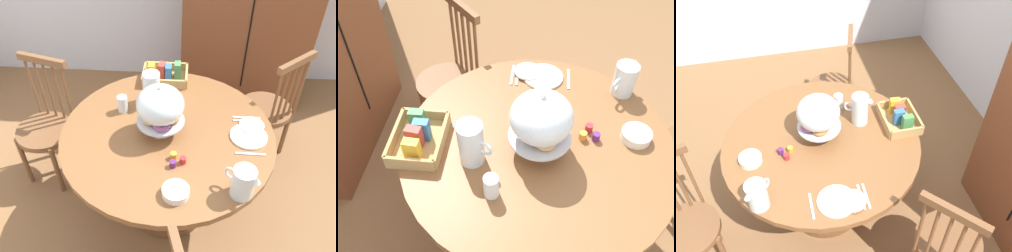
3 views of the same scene
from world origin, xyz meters
The scene contains 19 objects.
ground_plane centered at (0.00, 0.00, 0.00)m, with size 10.00×10.00×0.00m, color brown.
dining_table centered at (-0.11, 0.08, 0.54)m, with size 1.28×1.28×0.74m.
windsor_chair_near_window centered at (-1.01, 0.35, 0.45)m, with size 0.42×0.42×0.97m.
windsor_chair_by_cabinet centered at (0.14, -0.83, 0.45)m, with size 0.42×0.42×0.97m.
windsor_chair_facing_door centered at (0.61, 0.67, 0.45)m, with size 0.47×0.47×0.97m.
pastry_stand_with_dome centered at (-0.15, 0.07, 0.94)m, with size 0.28×0.28×0.34m.
orange_juice_pitcher centered at (0.29, -0.35, 0.82)m, with size 0.17×0.14×0.18m.
milk_pitcher centered at (-0.24, 0.36, 0.84)m, with size 0.11×0.19×0.22m.
cereal_basket centered at (-0.17, 0.62, 0.78)m, with size 0.32×0.24×0.12m.
china_plate_large centered at (0.37, 0.07, 0.75)m, with size 0.22×0.22×0.01m, color white.
china_plate_small centered at (0.39, 0.15, 0.76)m, with size 0.15×0.15×0.01m, color white.
cereal_bowl centered at (-0.04, -0.38, 0.76)m, with size 0.14×0.14×0.04m, color white.
drinking_glass centered at (-0.41, 0.26, 0.80)m, with size 0.06×0.06×0.11m, color silver.
jam_jar_strawberry centered at (-0.01, -0.16, 0.76)m, with size 0.04×0.04×0.04m, color #B7282D.
jam_jar_apricot centered at (-0.06, -0.13, 0.76)m, with size 0.04×0.04×0.04m, color orange.
jam_jar_grape centered at (-0.06, -0.19, 0.76)m, with size 0.04×0.04×0.04m, color #5B2366.
table_knife centered at (0.37, 0.21, 0.74)m, with size 0.17×0.01×0.01m, color silver.
dinner_fork centered at (0.37, 0.24, 0.74)m, with size 0.17×0.01×0.01m, color silver.
soup_spoon centered at (0.36, -0.07, 0.74)m, with size 0.17×0.01×0.01m, color silver.
Camera 3 is at (1.51, -0.16, 2.44)m, focal length 38.97 mm.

